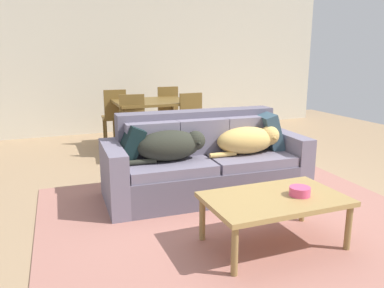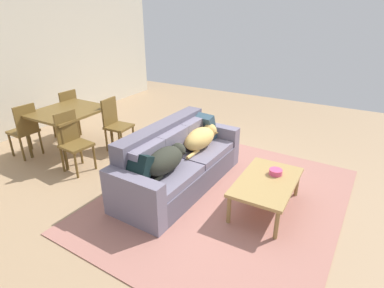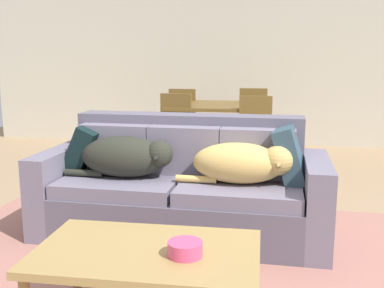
{
  "view_description": "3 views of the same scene",
  "coord_description": "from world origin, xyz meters",
  "px_view_note": "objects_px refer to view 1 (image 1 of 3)",
  "views": [
    {
      "loc": [
        -1.85,
        -3.52,
        1.53
      ],
      "look_at": [
        -0.44,
        0.06,
        0.61
      ],
      "focal_mm": 36.2,
      "sensor_mm": 36.0,
      "label": 1
    },
    {
      "loc": [
        -3.55,
        -1.93,
        2.41
      ],
      "look_at": [
        -0.25,
        -0.06,
        0.71
      ],
      "focal_mm": 29.17,
      "sensor_mm": 36.0,
      "label": 2
    },
    {
      "loc": [
        0.35,
        -3.14,
        1.35
      ],
      "look_at": [
        -0.15,
        0.1,
        0.72
      ],
      "focal_mm": 42.69,
      "sensor_mm": 36.0,
      "label": 3
    }
  ],
  "objects_px": {
    "couch": "(204,163)",
    "dog_on_left_cushion": "(172,145)",
    "dining_chair_near_left": "(134,125)",
    "dining_chair_far_left": "(115,114)",
    "throw_pillow_by_left_arm": "(130,144)",
    "bowl_on_coffee_table": "(300,191)",
    "coffee_table": "(275,202)",
    "dining_chair_near_right": "(194,122)",
    "dining_table": "(151,105)",
    "throw_pillow_by_right_arm": "(268,131)",
    "dog_on_right_cushion": "(249,140)",
    "dining_chair_far_right": "(167,111)"
  },
  "relations": [
    {
      "from": "dog_on_left_cushion",
      "to": "dining_chair_near_left",
      "type": "relative_size",
      "value": 0.89
    },
    {
      "from": "dining_chair_near_left",
      "to": "dog_on_right_cushion",
      "type": "bearing_deg",
      "value": -58.75
    },
    {
      "from": "dining_chair_near_left",
      "to": "dining_chair_far_left",
      "type": "bearing_deg",
      "value": 98.92
    },
    {
      "from": "couch",
      "to": "coffee_table",
      "type": "xyz_separation_m",
      "value": [
        0.05,
        -1.29,
        0.03
      ]
    },
    {
      "from": "couch",
      "to": "dining_chair_far_left",
      "type": "bearing_deg",
      "value": 101.87
    },
    {
      "from": "coffee_table",
      "to": "dining_chair_near_left",
      "type": "distance_m",
      "value": 2.97
    },
    {
      "from": "dog_on_left_cushion",
      "to": "coffee_table",
      "type": "relative_size",
      "value": 0.76
    },
    {
      "from": "dog_on_left_cushion",
      "to": "dining_chair_far_left",
      "type": "relative_size",
      "value": 0.9
    },
    {
      "from": "dining_chair_far_left",
      "to": "dining_chair_far_right",
      "type": "height_order",
      "value": "dining_chair_far_right"
    },
    {
      "from": "dining_chair_far_right",
      "to": "bowl_on_coffee_table",
      "type": "bearing_deg",
      "value": 88.61
    },
    {
      "from": "throw_pillow_by_right_arm",
      "to": "dining_chair_far_right",
      "type": "distance_m",
      "value": 2.8
    },
    {
      "from": "dog_on_right_cushion",
      "to": "throw_pillow_by_left_arm",
      "type": "bearing_deg",
      "value": 172.53
    },
    {
      "from": "dining_chair_far_right",
      "to": "throw_pillow_by_left_arm",
      "type": "bearing_deg",
      "value": 66.64
    },
    {
      "from": "dog_on_right_cushion",
      "to": "dining_chair_near_left",
      "type": "distance_m",
      "value": 1.98
    },
    {
      "from": "bowl_on_coffee_table",
      "to": "dining_chair_near_left",
      "type": "bearing_deg",
      "value": 102.13
    },
    {
      "from": "throw_pillow_by_left_arm",
      "to": "throw_pillow_by_right_arm",
      "type": "xyz_separation_m",
      "value": [
        1.6,
        -0.06,
        0.02
      ]
    },
    {
      "from": "throw_pillow_by_right_arm",
      "to": "dining_chair_near_left",
      "type": "bearing_deg",
      "value": 126.36
    },
    {
      "from": "couch",
      "to": "dog_on_right_cushion",
      "type": "xyz_separation_m",
      "value": [
        0.46,
        -0.14,
        0.25
      ]
    },
    {
      "from": "dining_table",
      "to": "throw_pillow_by_left_arm",
      "type": "bearing_deg",
      "value": -111.26
    },
    {
      "from": "bowl_on_coffee_table",
      "to": "dining_chair_far_right",
      "type": "distance_m",
      "value": 4.13
    },
    {
      "from": "throw_pillow_by_left_arm",
      "to": "dining_chair_near_right",
      "type": "bearing_deg",
      "value": 49.27
    },
    {
      "from": "dining_chair_far_left",
      "to": "throw_pillow_by_right_arm",
      "type": "bearing_deg",
      "value": 118.5
    },
    {
      "from": "couch",
      "to": "dog_on_left_cushion",
      "type": "xyz_separation_m",
      "value": [
        -0.41,
        -0.1,
        0.26
      ]
    },
    {
      "from": "coffee_table",
      "to": "dining_chair_far_left",
      "type": "height_order",
      "value": "dining_chair_far_left"
    },
    {
      "from": "dog_on_left_cushion",
      "to": "dining_chair_near_right",
      "type": "relative_size",
      "value": 0.9
    },
    {
      "from": "throw_pillow_by_left_arm",
      "to": "dining_chair_near_right",
      "type": "xyz_separation_m",
      "value": [
        1.32,
        1.53,
        -0.11
      ]
    },
    {
      "from": "coffee_table",
      "to": "dining_chair_near_right",
      "type": "bearing_deg",
      "value": 80.76
    },
    {
      "from": "dining_chair_near_left",
      "to": "dining_chair_far_right",
      "type": "distance_m",
      "value": 1.44
    },
    {
      "from": "couch",
      "to": "dining_chair_far_left",
      "type": "height_order",
      "value": "dining_chair_far_left"
    },
    {
      "from": "throw_pillow_by_left_arm",
      "to": "dining_chair_near_left",
      "type": "distance_m",
      "value": 1.62
    },
    {
      "from": "couch",
      "to": "dining_chair_near_left",
      "type": "distance_m",
      "value": 1.7
    },
    {
      "from": "dog_on_right_cushion",
      "to": "dining_chair_far_left",
      "type": "relative_size",
      "value": 0.9
    },
    {
      "from": "dining_chair_far_left",
      "to": "dining_chair_near_left",
      "type": "bearing_deg",
      "value": 96.91
    },
    {
      "from": "dog_on_right_cushion",
      "to": "coffee_table",
      "type": "relative_size",
      "value": 0.76
    },
    {
      "from": "dining_chair_near_left",
      "to": "coffee_table",
      "type": "bearing_deg",
      "value": -75.95
    },
    {
      "from": "bowl_on_coffee_table",
      "to": "dining_chair_near_right",
      "type": "height_order",
      "value": "dining_chair_near_right"
    },
    {
      "from": "dining_chair_near_left",
      "to": "dining_chair_far_left",
      "type": "distance_m",
      "value": 1.08
    },
    {
      "from": "throw_pillow_by_right_arm",
      "to": "dining_table",
      "type": "bearing_deg",
      "value": 109.61
    },
    {
      "from": "bowl_on_coffee_table",
      "to": "dining_chair_far_left",
      "type": "xyz_separation_m",
      "value": [
        -0.71,
        4.06,
        0.06
      ]
    },
    {
      "from": "dog_on_left_cushion",
      "to": "dining_chair_near_right",
      "type": "bearing_deg",
      "value": 63.75
    },
    {
      "from": "throw_pillow_by_left_arm",
      "to": "dog_on_right_cushion",
      "type": "bearing_deg",
      "value": -9.73
    },
    {
      "from": "couch",
      "to": "dining_table",
      "type": "xyz_separation_m",
      "value": [
        0.03,
        2.2,
        0.36
      ]
    },
    {
      "from": "dog_on_right_cushion",
      "to": "couch",
      "type": "bearing_deg",
      "value": 165.59
    },
    {
      "from": "couch",
      "to": "throw_pillow_by_right_arm",
      "type": "relative_size",
      "value": 5.21
    },
    {
      "from": "bowl_on_coffee_table",
      "to": "dining_table",
      "type": "relative_size",
      "value": 0.15
    },
    {
      "from": "dog_on_left_cushion",
      "to": "coffee_table",
      "type": "distance_m",
      "value": 1.3
    },
    {
      "from": "couch",
      "to": "throw_pillow_by_right_arm",
      "type": "bearing_deg",
      "value": 3.28
    },
    {
      "from": "dog_on_right_cushion",
      "to": "coffee_table",
      "type": "bearing_deg",
      "value": -107.67
    },
    {
      "from": "dining_chair_far_left",
      "to": "dining_chair_far_right",
      "type": "bearing_deg",
      "value": -172.22
    },
    {
      "from": "couch",
      "to": "dining_chair_far_left",
      "type": "distance_m",
      "value": 2.76
    }
  ]
}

